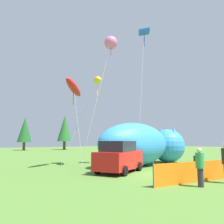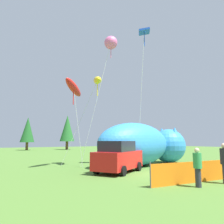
{
  "view_description": "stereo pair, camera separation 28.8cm",
  "coord_description": "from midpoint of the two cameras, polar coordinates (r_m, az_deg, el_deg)",
  "views": [
    {
      "loc": [
        -10.44,
        -8.6,
        1.93
      ],
      "look_at": [
        -0.37,
        5.21,
        4.2
      ],
      "focal_mm": 35.0,
      "sensor_mm": 36.0,
      "label": 1
    },
    {
      "loc": [
        -10.21,
        -8.76,
        1.93
      ],
      "look_at": [
        -0.37,
        5.21,
        4.2
      ],
      "focal_mm": 35.0,
      "sensor_mm": 36.0,
      "label": 2
    }
  ],
  "objects": [
    {
      "name": "folding_chair",
      "position": [
        17.01,
        21.81,
        -11.77
      ],
      "size": [
        0.69,
        0.69,
        0.89
      ],
      "rotation": [
        0.0,
        0.0,
        0.67
      ],
      "color": "black",
      "rests_on": "ground"
    },
    {
      "name": "kite_red_lizard",
      "position": [
        16.94,
        -9.51,
        6.23
      ],
      "size": [
        2.6,
        2.54,
        6.59
      ],
      "color": "silver",
      "rests_on": "ground"
    },
    {
      "name": "horizon_tree_west",
      "position": [
        49.39,
        -21.02,
        -4.37
      ],
      "size": [
        2.9,
        2.9,
        6.91
      ],
      "color": "brown",
      "rests_on": "ground"
    },
    {
      "name": "ground_plane",
      "position": [
        13.63,
        15.2,
        -15.45
      ],
      "size": [
        120.0,
        120.0,
        0.0
      ],
      "primitive_type": "plane",
      "color": "#4C752D"
    },
    {
      "name": "spectator_in_blue_shirt",
      "position": [
        10.26,
        22.22,
        -12.83
      ],
      "size": [
        0.36,
        0.36,
        1.64
      ],
      "color": "#2D2D38",
      "rests_on": "ground"
    },
    {
      "name": "horizon_tree_east",
      "position": [
        50.11,
        -11.43,
        -4.22
      ],
      "size": [
        3.22,
        3.22,
        7.67
      ],
      "color": "brown",
      "rests_on": "ground"
    },
    {
      "name": "kite_pink_octopus",
      "position": [
        18.82,
        0.15,
        17.57
      ],
      "size": [
        2.62,
        1.57,
        10.49
      ],
      "color": "silver",
      "rests_on": "ground"
    },
    {
      "name": "kite_yellow_hero",
      "position": [
        18.06,
        -3.4,
        8.21
      ],
      "size": [
        3.13,
        2.67,
        7.43
      ],
      "color": "silver",
      "rests_on": "ground"
    },
    {
      "name": "kite_blue_box",
      "position": [
        19.61,
        8.82,
        19.36
      ],
      "size": [
        1.42,
        1.28,
        11.2
      ],
      "color": "silver",
      "rests_on": "ground"
    },
    {
      "name": "inflatable_cat",
      "position": [
        17.9,
        8.7,
        -8.74
      ],
      "size": [
        9.41,
        3.91,
        3.32
      ],
      "rotation": [
        0.0,
        0.0,
        0.09
      ],
      "color": "#338CD8",
      "rests_on": "ground"
    },
    {
      "name": "parked_car",
      "position": [
        13.85,
        2.25,
        -11.65
      ],
      "size": [
        4.24,
        3.31,
        1.93
      ],
      "rotation": [
        0.0,
        0.0,
        0.47
      ],
      "color": "red",
      "rests_on": "ground"
    }
  ]
}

